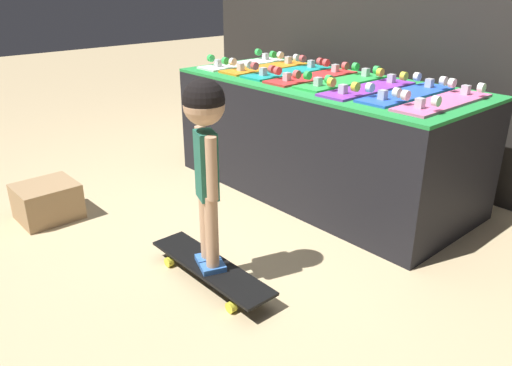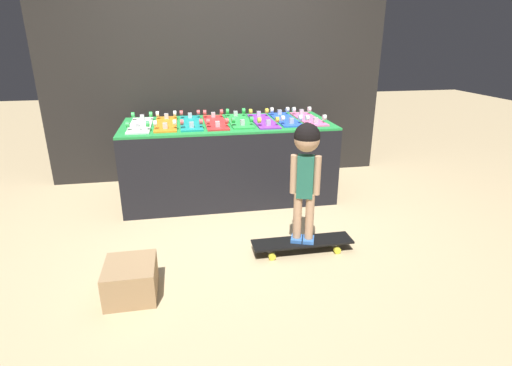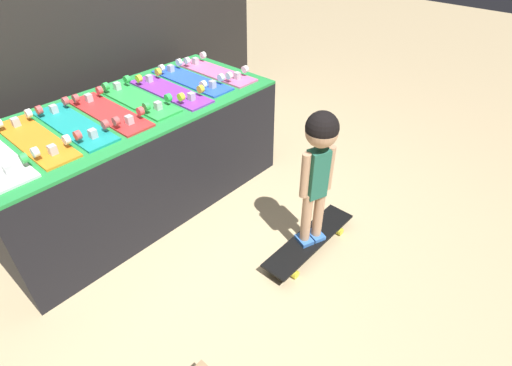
{
  "view_description": "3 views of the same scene",
  "coord_description": "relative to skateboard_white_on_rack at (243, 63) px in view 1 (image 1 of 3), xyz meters",
  "views": [
    {
      "loc": [
        2.11,
        -1.94,
        1.39
      ],
      "look_at": [
        0.26,
        -0.3,
        0.36
      ],
      "focal_mm": 35.0,
      "sensor_mm": 36.0,
      "label": 1
    },
    {
      "loc": [
        -0.44,
        -3.31,
        1.55
      ],
      "look_at": [
        0.12,
        -0.32,
        0.43
      ],
      "focal_mm": 28.0,
      "sensor_mm": 36.0,
      "label": 2
    },
    {
      "loc": [
        -1.22,
        -1.71,
        1.93
      ],
      "look_at": [
        0.28,
        -0.37,
        0.44
      ],
      "focal_mm": 28.0,
      "sensor_mm": 36.0,
      "label": 3
    }
  ],
  "objects": [
    {
      "name": "skateboard_teal_on_rack",
      "position": [
        0.47,
        0.01,
        0.0
      ],
      "size": [
        0.2,
        0.71,
        0.09
      ],
      "color": "teal",
      "rests_on": "display_rack"
    },
    {
      "name": "skateboard_pink_on_rack",
      "position": [
        1.64,
        0.0,
        0.0
      ],
      "size": [
        0.2,
        0.71,
        0.09
      ],
      "color": "pink",
      "rests_on": "display_rack"
    },
    {
      "name": "back_wall",
      "position": [
        0.82,
        0.7,
        0.43
      ],
      "size": [
        3.76,
        0.1,
        2.42
      ],
      "color": "black",
      "rests_on": "ground_plane"
    },
    {
      "name": "child",
      "position": [
        1.23,
        -1.26,
        -0.05
      ],
      "size": [
        0.21,
        0.18,
        0.91
      ],
      "rotation": [
        0.0,
        0.0,
        -0.36
      ],
      "color": "#3870C6",
      "rests_on": "skateboard_on_floor"
    },
    {
      "name": "skateboard_purple_on_rack",
      "position": [
        1.17,
        -0.02,
        0.0
      ],
      "size": [
        0.2,
        0.71,
        0.09
      ],
      "color": "purple",
      "rests_on": "display_rack"
    },
    {
      "name": "ground_plane",
      "position": [
        0.82,
        -0.53,
        -0.78
      ],
      "size": [
        16.0,
        16.0,
        0.0
      ],
      "primitive_type": "plane",
      "color": "tan"
    },
    {
      "name": "skateboard_white_on_rack",
      "position": [
        0.0,
        0.0,
        0.0
      ],
      "size": [
        0.2,
        0.71,
        0.09
      ],
      "color": "white",
      "rests_on": "display_rack"
    },
    {
      "name": "skateboard_orange_on_rack",
      "position": [
        0.23,
        0.02,
        0.0
      ],
      "size": [
        0.2,
        0.71,
        0.09
      ],
      "color": "orange",
      "rests_on": "display_rack"
    },
    {
      "name": "skateboard_green_on_rack",
      "position": [
        0.94,
        0.03,
        0.0
      ],
      "size": [
        0.2,
        0.71,
        0.09
      ],
      "color": "green",
      "rests_on": "display_rack"
    },
    {
      "name": "skateboard_red_on_rack",
      "position": [
        0.7,
        0.0,
        0.0
      ],
      "size": [
        0.2,
        0.71,
        0.09
      ],
      "color": "red",
      "rests_on": "display_rack"
    },
    {
      "name": "display_rack",
      "position": [
        0.82,
        0.0,
        -0.4
      ],
      "size": [
        2.02,
        0.9,
        0.76
      ],
      "color": "black",
      "rests_on": "ground_plane"
    },
    {
      "name": "skateboard_blue_on_rack",
      "position": [
        1.41,
        0.02,
        0.0
      ],
      "size": [
        0.2,
        0.71,
        0.09
      ],
      "color": "blue",
      "rests_on": "display_rack"
    },
    {
      "name": "skateboard_on_floor",
      "position": [
        1.23,
        -1.26,
        -0.7
      ],
      "size": [
        0.77,
        0.19,
        0.09
      ],
      "color": "black",
      "rests_on": "ground_plane"
    },
    {
      "name": "storage_box",
      "position": [
        0.0,
        -1.59,
        -0.67
      ],
      "size": [
        0.31,
        0.34,
        0.22
      ],
      "color": "#A37F56",
      "rests_on": "ground_plane"
    }
  ]
}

